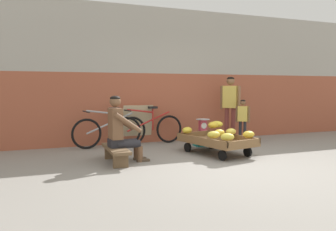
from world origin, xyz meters
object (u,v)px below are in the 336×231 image
(sign_board, at_px, (137,124))
(customer_child, at_px, (243,117))
(bicycle_near_left, at_px, (110,131))
(low_bench, at_px, (116,151))
(bicycle_far_left, at_px, (149,129))
(plastic_crate, at_px, (203,139))
(weighing_scale, at_px, (203,125))
(vendor_seated, at_px, (121,129))
(banana_cart, at_px, (217,142))
(customer_adult, at_px, (230,101))

(sign_board, xyz_separation_m, customer_child, (2.16, -1.01, 0.18))
(bicycle_near_left, xyz_separation_m, sign_board, (0.70, 0.28, 0.09))
(low_bench, relative_size, bicycle_far_left, 0.67)
(plastic_crate, height_order, weighing_scale, weighing_scale)
(vendor_seated, xyz_separation_m, weighing_scale, (2.10, 1.02, -0.11))
(low_bench, height_order, vendor_seated, vendor_seated)
(banana_cart, xyz_separation_m, sign_board, (-1.02, 1.83, 0.20))
(sign_board, relative_size, customer_child, 0.88)
(low_bench, xyz_separation_m, customer_child, (3.11, 0.87, 0.42))
(vendor_seated, height_order, plastic_crate, vendor_seated)
(sign_board, bearing_deg, bicycle_near_left, -158.13)
(weighing_scale, xyz_separation_m, sign_board, (-1.23, 0.86, -0.01))
(bicycle_near_left, xyz_separation_m, customer_adult, (2.83, -0.24, 0.60))
(banana_cart, height_order, bicycle_far_left, bicycle_far_left)
(customer_child, bearing_deg, sign_board, 154.83)
(bicycle_far_left, height_order, customer_adult, customer_adult)
(vendor_seated, relative_size, plastic_crate, 3.17)
(sign_board, bearing_deg, weighing_scale, -34.82)
(low_bench, relative_size, customer_adult, 0.73)
(bicycle_far_left, bearing_deg, weighing_scale, -31.51)
(weighing_scale, height_order, customer_adult, customer_adult)
(bicycle_near_left, bearing_deg, vendor_seated, -96.00)
(low_bench, bearing_deg, vendor_seated, 2.18)
(weighing_scale, bearing_deg, banana_cart, -102.07)
(banana_cart, height_order, customer_child, customer_child)
(low_bench, bearing_deg, weighing_scale, 25.07)
(weighing_scale, distance_m, bicycle_near_left, 2.02)
(bicycle_near_left, bearing_deg, low_bench, -99.08)
(bicycle_near_left, xyz_separation_m, bicycle_far_left, (0.89, 0.06, 0.00))
(plastic_crate, relative_size, bicycle_far_left, 0.22)
(sign_board, relative_size, customer_adult, 0.58)
(banana_cart, relative_size, bicycle_far_left, 0.95)
(vendor_seated, relative_size, bicycle_near_left, 0.69)
(vendor_seated, bearing_deg, bicycle_near_left, 84.00)
(banana_cart, xyz_separation_m, customer_adult, (1.11, 1.31, 0.71))
(vendor_seated, relative_size, customer_adult, 0.75)
(plastic_crate, bearing_deg, bicycle_far_left, 148.54)
(weighing_scale, xyz_separation_m, customer_child, (0.92, -0.16, 0.17))
(bicycle_far_left, bearing_deg, bicycle_near_left, -176.20)
(bicycle_near_left, xyz_separation_m, customer_child, (2.86, -0.73, 0.27))
(weighing_scale, distance_m, bicycle_far_left, 1.22)
(banana_cart, xyz_separation_m, vendor_seated, (-1.89, -0.04, 0.33))
(weighing_scale, relative_size, customer_child, 0.30)
(vendor_seated, distance_m, bicycle_far_left, 1.98)
(sign_board, xyz_separation_m, customer_adult, (2.13, -0.53, 0.51))
(plastic_crate, relative_size, customer_adult, 0.24)
(low_bench, distance_m, customer_adult, 3.45)
(bicycle_far_left, relative_size, sign_board, 1.88)
(low_bench, xyz_separation_m, vendor_seated, (0.09, 0.00, 0.37))
(plastic_crate, distance_m, customer_child, 1.05)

